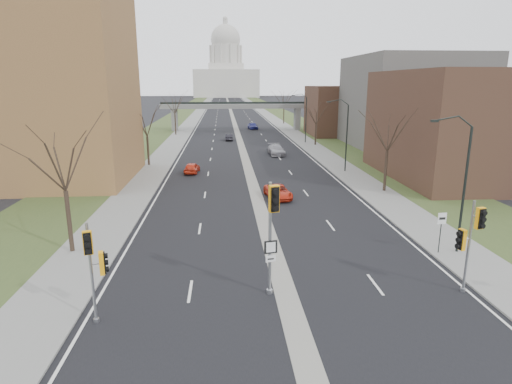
{
  "coord_description": "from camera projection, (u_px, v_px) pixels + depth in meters",
  "views": [
    {
      "loc": [
        -3.11,
        -18.71,
        10.68
      ],
      "look_at": [
        -0.97,
        9.13,
        3.52
      ],
      "focal_mm": 30.0,
      "sensor_mm": 36.0,
      "label": 1
    }
  ],
  "objects": [
    {
      "name": "apartment_building",
      "position": [
        6.0,
        80.0,
        45.27
      ],
      "size": [
        25.0,
        16.0,
        22.0
      ],
      "primitive_type": "cube",
      "color": "olive",
      "rests_on": "ground"
    },
    {
      "name": "car_left_near",
      "position": [
        192.0,
        168.0,
        51.93
      ],
      "size": [
        1.94,
        3.95,
        1.3
      ],
      "primitive_type": "imported",
      "rotation": [
        0.0,
        0.0,
        3.03
      ],
      "color": "red",
      "rests_on": "ground"
    },
    {
      "name": "car_right_mid",
      "position": [
        276.0,
        150.0,
        64.96
      ],
      "size": [
        2.41,
        5.39,
        1.53
      ],
      "primitive_type": "imported",
      "rotation": [
        0.0,
        0.0,
        0.05
      ],
      "color": "gray",
      "rests_on": "ground"
    },
    {
      "name": "car_right_far",
      "position": [
        253.0,
        126.0,
        100.87
      ],
      "size": [
        2.47,
        4.86,
        1.59
      ],
      "primitive_type": "imported",
      "rotation": [
        0.0,
        0.0,
        0.13
      ],
      "color": "navy",
      "rests_on": "ground"
    },
    {
      "name": "signal_pole_left",
      "position": [
        94.0,
        260.0,
        18.78
      ],
      "size": [
        0.8,
        1.03,
        4.79
      ],
      "rotation": [
        0.0,
        0.0,
        0.26
      ],
      "color": "gray",
      "rests_on": "ground"
    },
    {
      "name": "commercial_block_near",
      "position": [
        463.0,
        125.0,
        48.29
      ],
      "size": [
        16.0,
        20.0,
        12.0
      ],
      "primitive_type": "cube",
      "color": "#462C20",
      "rests_on": "ground"
    },
    {
      "name": "tree_left_a",
      "position": [
        61.0,
        151.0,
        26.07
      ],
      "size": [
        7.2,
        7.2,
        9.4
      ],
      "color": "#382B21",
      "rests_on": "sidewalk_left"
    },
    {
      "name": "tree_left_b",
      "position": [
        146.0,
        118.0,
        55.15
      ],
      "size": [
        6.75,
        6.75,
        8.81
      ],
      "color": "#382B21",
      "rests_on": "sidewalk_left"
    },
    {
      "name": "streetlight_near",
      "position": [
        457.0,
        146.0,
        25.84
      ],
      "size": [
        2.61,
        0.2,
        8.7
      ],
      "color": "black",
      "rests_on": "sidewalk_right"
    },
    {
      "name": "ground",
      "position": [
        290.0,
        307.0,
        20.96
      ],
      "size": [
        700.0,
        700.0,
        0.0
      ],
      "primitive_type": "plane",
      "color": "black",
      "rests_on": "ground"
    },
    {
      "name": "grass_verge_right",
      "position": [
        277.0,
        111.0,
        167.15
      ],
      "size": [
        8.0,
        600.0,
        0.1
      ],
      "primitive_type": "cube",
      "color": "#2D3F1D",
      "rests_on": "ground"
    },
    {
      "name": "pedestrian_bridge",
      "position": [
        236.0,
        109.0,
        97.02
      ],
      "size": [
        34.0,
        3.0,
        6.45
      ],
      "color": "slate",
      "rests_on": "ground"
    },
    {
      "name": "signal_pole_right",
      "position": [
        470.0,
        235.0,
        21.51
      ],
      "size": [
        1.03,
        0.83,
        4.97
      ],
      "rotation": [
        0.0,
        0.0,
        0.21
      ],
      "color": "gray",
      "rests_on": "ground"
    },
    {
      "name": "tree_right_a",
      "position": [
        389.0,
        126.0,
        41.52
      ],
      "size": [
        7.2,
        7.2,
        9.4
      ],
      "color": "#382B21",
      "rests_on": "sidewalk_right"
    },
    {
      "name": "tree_right_c",
      "position": [
        284.0,
        97.0,
        111.92
      ],
      "size": [
        7.65,
        7.65,
        9.99
      ],
      "color": "#382B21",
      "rests_on": "sidewalk_right"
    },
    {
      "name": "tree_right_b",
      "position": [
        316.0,
        112.0,
        73.6
      ],
      "size": [
        6.3,
        6.3,
        8.22
      ],
      "color": "#382B21",
      "rests_on": "sidewalk_right"
    },
    {
      "name": "sidewalk_left",
      "position": [
        200.0,
        111.0,
        164.93
      ],
      "size": [
        4.0,
        600.0,
        0.12
      ],
      "primitive_type": "cube",
      "color": "gray",
      "rests_on": "ground"
    },
    {
      "name": "commercial_block_far",
      "position": [
        344.0,
        111.0,
        88.95
      ],
      "size": [
        14.0,
        14.0,
        10.0
      ],
      "primitive_type": "cube",
      "color": "#462C20",
      "rests_on": "ground"
    },
    {
      "name": "grass_verge_left",
      "position": [
        184.0,
        111.0,
        164.48
      ],
      "size": [
        8.0,
        600.0,
        0.1
      ],
      "primitive_type": "cube",
      "color": "#2D3F1D",
      "rests_on": "ground"
    },
    {
      "name": "commercial_block_mid",
      "position": [
        409.0,
        102.0,
        71.39
      ],
      "size": [
        18.0,
        22.0,
        15.0
      ],
      "primitive_type": "cube",
      "color": "#55524D",
      "rests_on": "ground"
    },
    {
      "name": "streetlight_far",
      "position": [
        302.0,
        104.0,
        76.06
      ],
      "size": [
        2.61,
        0.2,
        8.7
      ],
      "color": "black",
      "rests_on": "sidewalk_right"
    },
    {
      "name": "car_left_far",
      "position": [
        229.0,
        137.0,
        81.32
      ],
      "size": [
        1.37,
        3.86,
        1.27
      ],
      "primitive_type": "imported",
      "rotation": [
        0.0,
        0.0,
        3.13
      ],
      "color": "black",
      "rests_on": "ground"
    },
    {
      "name": "signal_pole_median",
      "position": [
        272.0,
        220.0,
        20.98
      ],
      "size": [
        0.74,
        1.0,
        5.97
      ],
      "rotation": [
        0.0,
        0.0,
        0.21
      ],
      "color": "gray",
      "rests_on": "ground"
    },
    {
      "name": "streetlight_mid",
      "position": [
        341.0,
        115.0,
        50.95
      ],
      "size": [
        2.61,
        0.2,
        8.7
      ],
      "color": "black",
      "rests_on": "sidewalk_right"
    },
    {
      "name": "road_surface",
      "position": [
        231.0,
        111.0,
        165.83
      ],
      "size": [
        20.0,
        600.0,
        0.01
      ],
      "primitive_type": "cube",
      "color": "black",
      "rests_on": "ground"
    },
    {
      "name": "tree_left_c",
      "position": [
        174.0,
        101.0,
        87.78
      ],
      "size": [
        7.65,
        7.65,
        9.99
      ],
      "color": "#382B21",
      "rests_on": "sidewalk_left"
    },
    {
      "name": "median_strip",
      "position": [
        231.0,
        111.0,
        165.83
      ],
      "size": [
        1.2,
        600.0,
        0.02
      ],
      "primitive_type": "cube",
      "color": "gray",
      "rests_on": "ground"
    },
    {
      "name": "capitol",
      "position": [
        226.0,
        72.0,
        325.4
      ],
      "size": [
        48.0,
        42.0,
        55.75
      ],
      "color": "beige",
      "rests_on": "ground"
    },
    {
      "name": "speed_limit_sign",
      "position": [
        441.0,
        225.0,
        26.97
      ],
      "size": [
        0.57,
        0.07,
        2.66
      ],
      "rotation": [
        0.0,
        0.0,
        0.07
      ],
      "color": "black",
      "rests_on": "sidewalk_right"
    },
    {
      "name": "sidewalk_right",
      "position": [
        261.0,
        111.0,
        166.71
      ],
      "size": [
        4.0,
        600.0,
        0.12
      ],
      "primitive_type": "cube",
      "color": "gray",
      "rests_on": "ground"
    },
    {
      "name": "car_right_near",
      "position": [
        278.0,
        192.0,
        40.65
      ],
      "size": [
        2.56,
        4.66,
        1.24
      ],
      "primitive_type": "imported",
      "rotation": [
        0.0,
        0.0,
        0.12
      ],
      "color": "red",
      "rests_on": "ground"
    }
  ]
}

